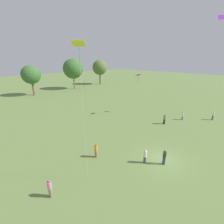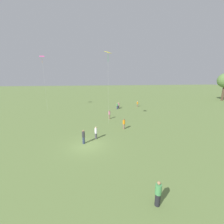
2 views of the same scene
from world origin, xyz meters
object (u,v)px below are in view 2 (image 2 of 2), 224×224
(person_3, at_px, (117,106))
(person_7, at_px, (119,105))
(person_2, at_px, (109,115))
(person_1, at_px, (158,194))
(kite_1, at_px, (108,56))
(kite_0, at_px, (42,58))
(person_9, at_px, (96,133))
(person_8, at_px, (84,137))
(person_6, at_px, (124,124))
(person_4, at_px, (137,104))

(person_3, distance_m, person_7, 1.20)
(person_2, height_order, person_7, person_2)
(person_1, bearing_deg, person_7, -159.76)
(person_7, bearing_deg, person_2, 86.77)
(person_2, height_order, kite_1, kite_1)
(person_1, height_order, kite_0, kite_0)
(person_2, bearing_deg, kite_1, -121.33)
(person_2, relative_size, person_7, 1.16)
(kite_0, bearing_deg, person_7, 26.06)
(person_3, bearing_deg, person_7, 84.99)
(person_1, distance_m, person_9, 12.54)
(person_7, distance_m, person_8, 22.94)
(person_7, bearing_deg, person_1, 101.81)
(person_8, xyz_separation_m, kite_1, (-7.70, 4.09, 11.09))
(person_6, xyz_separation_m, kite_0, (-17.29, -17.21, 12.07))
(person_4, distance_m, person_8, 26.66)
(kite_0, bearing_deg, person_9, -30.75)
(person_1, height_order, person_6, person_1)
(person_2, height_order, person_4, person_2)
(person_3, bearing_deg, person_8, -89.53)
(person_2, distance_m, person_9, 10.27)
(person_7, bearing_deg, person_4, -150.85)
(person_8, bearing_deg, person_9, -5.19)
(person_3, distance_m, kite_1, 17.27)
(person_3, xyz_separation_m, kite_0, (-1.82, -18.61, 12.13))
(person_4, height_order, person_6, person_6)
(person_9, relative_size, kite_0, 0.13)
(person_7, bearing_deg, person_8, 85.35)
(person_6, distance_m, kite_0, 27.22)
(person_8, relative_size, person_9, 1.07)
(person_2, xyz_separation_m, person_7, (-10.17, 3.69, -0.13))
(person_7, height_order, person_9, person_9)
(person_6, bearing_deg, kite_0, 6.82)
(person_4, height_order, person_7, person_4)
(person_1, distance_m, person_7, 32.01)
(person_6, distance_m, person_7, 16.66)
(person_3, relative_size, person_6, 0.95)
(person_1, bearing_deg, person_2, -152.35)
(person_2, bearing_deg, person_4, 28.55)
(person_1, relative_size, person_3, 1.13)
(person_9, height_order, kite_0, kite_0)
(person_6, xyz_separation_m, kite_1, (-2.88, -2.33, 11.16))
(person_2, bearing_deg, person_3, 48.94)
(person_1, bearing_deg, person_8, -126.76)
(person_8, relative_size, kite_0, 0.14)
(person_1, bearing_deg, kite_0, -128.15)
(person_6, height_order, person_9, person_9)
(person_8, height_order, kite_0, kite_0)
(person_2, xyz_separation_m, kite_1, (3.50, -0.58, 11.13))
(person_8, distance_m, kite_0, 27.37)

